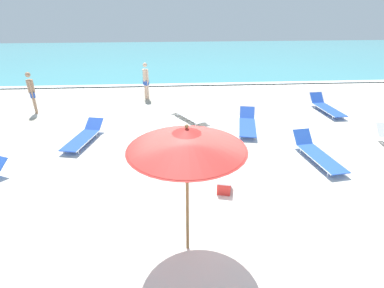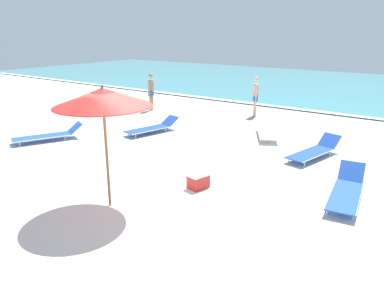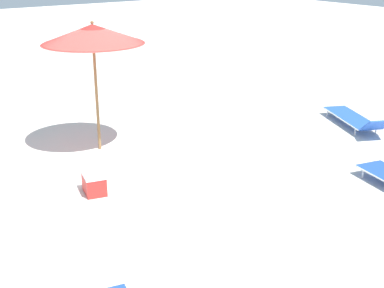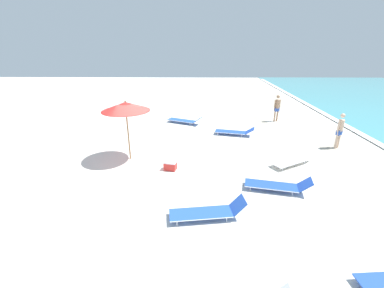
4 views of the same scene
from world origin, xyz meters
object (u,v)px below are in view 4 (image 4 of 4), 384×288
(sun_lounger_under_umbrella, at_px, (293,160))
(sun_lounger_mid_beach_solo, at_px, (185,120))
(sun_lounger_beside_umbrella, at_px, (234,132))
(sun_lounger_near_water_left, at_px, (208,211))
(cooler_box, at_px, (170,165))
(beachgoer_wading_adult, at_px, (277,107))
(beach_umbrella, at_px, (126,107))
(sun_lounger_near_water_right, at_px, (278,185))
(beachgoer_shoreline_child, at_px, (340,129))

(sun_lounger_under_umbrella, height_order, sun_lounger_mid_beach_solo, sun_lounger_mid_beach_solo)
(sun_lounger_beside_umbrella, height_order, sun_lounger_near_water_left, sun_lounger_near_water_left)
(sun_lounger_mid_beach_solo, distance_m, cooler_box, 6.59)
(cooler_box, bearing_deg, sun_lounger_mid_beach_solo, 100.86)
(sun_lounger_beside_umbrella, bearing_deg, beachgoer_wading_adult, 144.81)
(sun_lounger_near_water_left, bearing_deg, beachgoer_wading_adult, 146.72)
(beach_umbrella, xyz_separation_m, sun_lounger_near_water_right, (2.58, 5.84, -2.18))
(sun_lounger_near_water_right, xyz_separation_m, beachgoer_shoreline_child, (-4.04, 4.09, 0.79))
(sun_lounger_under_umbrella, distance_m, sun_lounger_near_water_right, 2.52)
(beachgoer_shoreline_child, bearing_deg, beachgoer_wading_adult, 74.53)
(sun_lounger_beside_umbrella, bearing_deg, sun_lounger_near_water_left, -0.61)
(beachgoer_shoreline_child, bearing_deg, sun_lounger_near_water_left, -175.04)
(beachgoer_wading_adult, bearing_deg, sun_lounger_mid_beach_solo, -16.11)
(beach_umbrella, xyz_separation_m, sun_lounger_under_umbrella, (0.42, 7.14, -2.18))
(beachgoer_shoreline_child, bearing_deg, beach_umbrella, 152.90)
(sun_lounger_near_water_left, bearing_deg, sun_lounger_under_umbrella, 126.70)
(sun_lounger_near_water_right, relative_size, cooler_box, 4.06)
(sun_lounger_near_water_left, bearing_deg, sun_lounger_near_water_right, 114.35)
(sun_lounger_beside_umbrella, height_order, cooler_box, sun_lounger_beside_umbrella)
(sun_lounger_beside_umbrella, distance_m, sun_lounger_mid_beach_solo, 3.67)
(sun_lounger_under_umbrella, distance_m, beachgoer_shoreline_child, 3.46)
(sun_lounger_mid_beach_solo, distance_m, beachgoer_wading_adult, 6.11)
(sun_lounger_near_water_left, distance_m, beachgoer_shoreline_child, 8.69)
(sun_lounger_near_water_left, relative_size, sun_lounger_mid_beach_solo, 0.97)
(sun_lounger_near_water_right, distance_m, beachgoer_shoreline_child, 5.80)
(sun_lounger_under_umbrella, relative_size, beachgoer_shoreline_child, 1.22)
(beach_umbrella, distance_m, sun_lounger_near_water_left, 5.76)
(beach_umbrella, xyz_separation_m, beachgoer_shoreline_child, (-1.46, 9.93, -1.39))
(beachgoer_shoreline_child, relative_size, cooler_box, 3.11)
(sun_lounger_beside_umbrella, bearing_deg, beachgoer_shoreline_child, 81.82)
(beach_umbrella, height_order, cooler_box, beach_umbrella)
(sun_lounger_beside_umbrella, xyz_separation_m, cooler_box, (4.35, -3.21, -0.02))
(sun_lounger_near_water_left, bearing_deg, beachgoer_shoreline_child, 122.65)
(sun_lounger_under_umbrella, distance_m, sun_lounger_mid_beach_solo, 7.74)
(sun_lounger_under_umbrella, height_order, cooler_box, sun_lounger_under_umbrella)
(sun_lounger_near_water_left, height_order, sun_lounger_mid_beach_solo, sun_lounger_near_water_left)
(sun_lounger_near_water_right, relative_size, beachgoer_shoreline_child, 1.30)
(sun_lounger_near_water_right, bearing_deg, cooler_box, -99.23)
(sun_lounger_beside_umbrella, bearing_deg, cooler_box, -23.61)
(sun_lounger_mid_beach_solo, relative_size, beachgoer_wading_adult, 1.34)
(sun_lounger_beside_umbrella, bearing_deg, sun_lounger_mid_beach_solo, -114.66)
(beach_umbrella, height_order, sun_lounger_under_umbrella, beach_umbrella)
(sun_lounger_near_water_left, bearing_deg, cooler_box, -163.05)
(sun_lounger_under_umbrella, xyz_separation_m, sun_lounger_near_water_left, (3.73, -3.80, 0.01))
(sun_lounger_beside_umbrella, xyz_separation_m, sun_lounger_near_water_left, (7.46, -1.78, 0.01))
(sun_lounger_mid_beach_solo, bearing_deg, sun_lounger_near_water_left, 31.07)
(beach_umbrella, distance_m, beachgoer_shoreline_child, 10.13)
(beachgoer_wading_adult, height_order, cooler_box, beachgoer_wading_adult)
(sun_lounger_beside_umbrella, relative_size, sun_lounger_mid_beach_solo, 0.95)
(sun_lounger_near_water_right, relative_size, sun_lounger_mid_beach_solo, 0.98)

